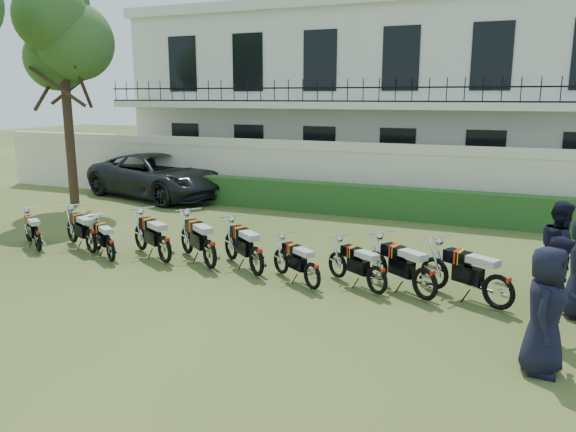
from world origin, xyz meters
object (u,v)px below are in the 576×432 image
(tree_west_near, at_px, (62,33))
(motorcycle_6, at_px, (312,269))
(motorcycle_1, at_px, (91,235))
(motorcycle_8, at_px, (425,276))
(motorcycle_3, at_px, (164,243))
(suv, at_px, (159,176))
(motorcycle_5, at_px, (256,254))
(motorcycle_4, at_px, (210,247))
(motorcycle_7, at_px, (377,273))
(officer_4, at_px, (560,250))
(officer_0, at_px, (545,311))
(motorcycle_2, at_px, (110,244))
(motorcycle_0, at_px, (37,235))
(motorcycle_9, at_px, (499,283))
(officer_1, at_px, (558,290))

(tree_west_near, xyz_separation_m, motorcycle_6, (11.04, -5.15, -5.45))
(motorcycle_1, distance_m, motorcycle_8, 8.11)
(motorcycle_3, bearing_deg, motorcycle_1, 120.62)
(suv, bearing_deg, motorcycle_5, -117.85)
(motorcycle_4, distance_m, motorcycle_7, 3.86)
(officer_4, bearing_deg, motorcycle_7, 98.41)
(tree_west_near, xyz_separation_m, motorcycle_4, (8.45, -4.79, -5.36))
(officer_4, bearing_deg, motorcycle_3, 85.14)
(tree_west_near, bearing_deg, officer_0, -24.90)
(motorcycle_2, relative_size, suv, 0.25)
(motorcycle_8, bearing_deg, motorcycle_7, 126.41)
(motorcycle_3, height_order, motorcycle_5, motorcycle_3)
(officer_0, bearing_deg, motorcycle_1, 85.91)
(motorcycle_5, distance_m, motorcycle_6, 1.45)
(motorcycle_4, xyz_separation_m, motorcycle_5, (1.18, -0.04, -0.02))
(motorcycle_0, height_order, motorcycle_7, motorcycle_7)
(motorcycle_3, relative_size, motorcycle_7, 1.17)
(motorcycle_1, xyz_separation_m, suv, (-3.21, 7.25, 0.35))
(motorcycle_9, xyz_separation_m, officer_1, (0.89, -1.05, 0.34))
(officer_1, bearing_deg, officer_4, 8.08)
(motorcycle_8, bearing_deg, officer_1, -80.28)
(motorcycle_5, distance_m, suv, 10.59)
(motorcycle_0, relative_size, officer_0, 0.83)
(suv, bearing_deg, motorcycle_4, -122.45)
(motorcycle_4, xyz_separation_m, motorcycle_9, (6.08, -0.06, -0.01))
(motorcycle_5, distance_m, officer_1, 5.90)
(motorcycle_6, height_order, officer_4, officer_4)
(motorcycle_3, bearing_deg, suv, 66.73)
(motorcycle_4, height_order, motorcycle_6, motorcycle_4)
(motorcycle_4, xyz_separation_m, motorcycle_8, (4.77, -0.10, -0.02))
(motorcycle_2, relative_size, officer_4, 0.79)
(motorcycle_5, bearing_deg, motorcycle_4, 126.63)
(motorcycle_7, height_order, motorcycle_8, motorcycle_8)
(motorcycle_9, distance_m, suv, 14.57)
(suv, bearing_deg, motorcycle_1, -140.86)
(motorcycle_6, bearing_deg, motorcycle_9, -50.16)
(tree_west_near, relative_size, officer_0, 4.30)
(motorcycle_0, height_order, motorcycle_5, motorcycle_5)
(motorcycle_8, relative_size, motorcycle_9, 0.92)
(motorcycle_5, bearing_deg, motorcycle_3, 128.32)
(motorcycle_2, height_order, officer_4, officer_4)
(motorcycle_0, height_order, motorcycle_6, motorcycle_6)
(motorcycle_6, distance_m, motorcycle_8, 2.20)
(motorcycle_0, xyz_separation_m, motorcycle_3, (3.50, 0.40, 0.08))
(motorcycle_6, relative_size, motorcycle_9, 0.80)
(motorcycle_5, bearing_deg, motorcycle_8, -52.68)
(tree_west_near, bearing_deg, motorcycle_6, -25.03)
(motorcycle_1, distance_m, motorcycle_9, 9.42)
(officer_4, bearing_deg, motorcycle_6, 95.50)
(officer_4, bearing_deg, motorcycle_0, 84.75)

